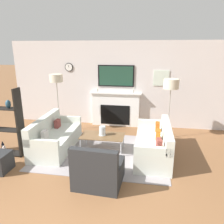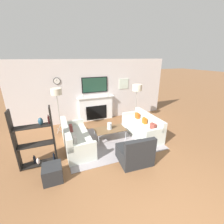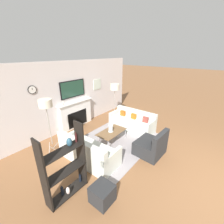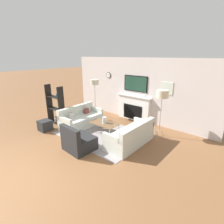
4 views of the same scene
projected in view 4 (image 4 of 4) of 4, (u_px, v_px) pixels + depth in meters
The scene contains 12 objects.
ground_plane at pixel (16, 176), 4.23m from camera, with size 60.00×60.00×0.00m, color brown.
fireplace_wall at pixel (136, 93), 7.62m from camera, with size 6.95×0.28×2.70m.
area_rug at pixel (103, 134), 6.48m from camera, with size 3.08×2.32×0.01m.
couch_left at pixel (81, 119), 7.15m from camera, with size 0.84×1.80×0.82m.
couch_right at pixel (131, 137), 5.63m from camera, with size 0.77×1.79×0.78m.
armchair at pixel (78, 142), 5.33m from camera, with size 0.89×0.82×0.84m.
coffee_table at pixel (104, 124), 6.44m from camera, with size 1.06×0.59×0.40m.
hurricane_candle at pixel (104, 120), 6.43m from camera, with size 0.18×0.18×0.23m.
floor_lamp_left at pixel (95, 83), 7.86m from camera, with size 0.38×0.38×1.75m.
floor_lamp_right at pixel (162, 95), 5.88m from camera, with size 0.41×0.41×1.69m.
shelf_unit at pixel (56, 106), 7.31m from camera, with size 0.94×0.28×1.62m.
ottoman at pixel (45, 125), 6.75m from camera, with size 0.44×0.44×0.40m.
Camera 4 is at (4.07, -1.18, 2.81)m, focal length 28.00 mm.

